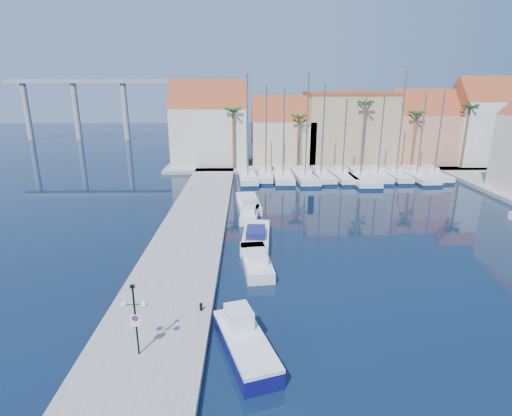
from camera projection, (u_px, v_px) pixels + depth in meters
The scene contains 32 objects.
ground at pixel (316, 323), 22.72m from camera, with size 260.00×260.00×0.00m, color black.
quay_west at pixel (190, 235), 35.37m from camera, with size 6.00×77.00×0.50m, color gray.
shore_north at pixel (328, 163), 68.74m from camera, with size 54.00×16.00×0.50m, color gray.
lamp_post at pixel (135, 309), 18.59m from camera, with size 1.26×0.34×3.71m.
bollard at pixel (201, 307), 22.96m from camera, with size 0.18×0.18×0.45m, color black.
fishing_boat at pixel (244, 342), 19.94m from camera, with size 3.53×6.00×1.99m.
motorboat_west_0 at pixel (256, 261), 29.53m from camera, with size 2.51×6.12×1.40m.
motorboat_west_1 at pixel (256, 236), 34.40m from camera, with size 2.68×7.07×1.40m.
motorboat_west_2 at pixel (250, 214), 40.35m from camera, with size 2.11×5.22×1.40m.
motorboat_west_3 at pixel (248, 203), 44.28m from camera, with size 2.94×7.28×1.40m.
sailboat_0 at pixel (248, 176), 56.74m from camera, with size 3.04×9.43×14.46m.
sailboat_1 at pixel (266, 175), 57.72m from camera, with size 2.79×8.52×12.97m.
sailboat_2 at pixel (283, 175), 57.46m from camera, with size 2.73×10.21×12.60m.
sailboat_3 at pixel (304, 175), 57.35m from camera, with size 3.23×10.82×14.85m.
sailboat_4 at pixel (320, 175), 57.76m from camera, with size 3.20×9.66×13.05m.
sailboat_5 at pixel (341, 175), 57.65m from camera, with size 3.09×9.79×11.21m.
sailboat_6 at pixel (359, 177), 56.82m from camera, with size 3.23×11.91×11.75m.
sailboat_7 at pixel (377, 175), 57.99m from camera, with size 2.97×9.47×11.85m.
sailboat_8 at pixel (395, 174), 57.84m from camera, with size 2.45×8.77×14.95m.
sailboat_9 at pixel (415, 175), 57.77m from camera, with size 3.45×10.65×12.03m.
sailboat_10 at pixel (432, 174), 58.01m from camera, with size 2.72×8.42×12.25m.
building_0 at pixel (210, 127), 65.53m from camera, with size 12.30×9.00×13.50m.
building_1 at pixel (283, 134), 66.14m from camera, with size 10.30×8.00×11.00m.
building_2 at pixel (348, 127), 67.04m from camera, with size 14.20×10.20×11.50m.
building_3 at pixel (420, 130), 66.45m from camera, with size 10.30×8.00×12.00m.
building_4 at pixel (478, 124), 65.35m from camera, with size 8.30×8.00×14.00m.
palm_0 at pixel (233, 113), 60.09m from camera, with size 2.60×2.60×10.15m.
palm_1 at pixel (299, 119), 60.57m from camera, with size 2.60×2.60×9.15m.
palm_2 at pixel (365, 106), 60.22m from camera, with size 2.60×2.60×11.15m.
palm_3 at pixel (417, 115), 60.80m from camera, with size 2.60×2.60×9.65m.
palm_4 at pixel (469, 109), 60.69m from camera, with size 2.60×2.60×10.65m.
viaduct at pixel (103, 97), 97.31m from camera, with size 48.00×2.20×14.45m.
Camera 1 is at (-3.87, -19.73, 12.90)m, focal length 28.00 mm.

